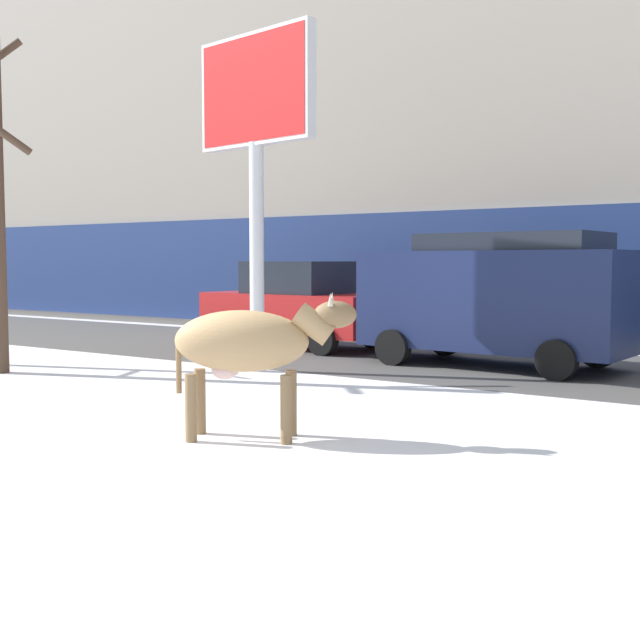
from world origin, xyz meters
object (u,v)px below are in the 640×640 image
at_px(car_navy_van, 497,296).
at_px(cow_tan, 248,344).
at_px(car_red_sedan, 297,305).
at_px(pedestrian_near_billboard, 264,298).
at_px(billboard, 256,110).

bearing_deg(car_navy_van, cow_tan, -90.00).
xyz_separation_m(car_red_sedan, car_navy_van, (4.72, -0.62, 0.33)).
relative_size(car_navy_van, pedestrian_near_billboard, 2.73).
height_order(cow_tan, car_navy_van, car_navy_van).
xyz_separation_m(billboard, car_navy_van, (3.11, 2.79, -3.07)).
bearing_deg(billboard, car_navy_van, 41.96).
xyz_separation_m(cow_tan, car_navy_van, (-0.00, 6.84, 0.25)).
xyz_separation_m(car_red_sedan, pedestrian_near_billboard, (-3.02, 2.70, -0.03)).
xyz_separation_m(cow_tan, pedestrian_near_billboard, (-7.74, 10.16, -0.11)).
relative_size(cow_tan, pedestrian_near_billboard, 1.07).
distance_m(cow_tan, pedestrian_near_billboard, 12.77).
xyz_separation_m(cow_tan, car_red_sedan, (-4.72, 7.46, -0.09)).
bearing_deg(car_navy_van, pedestrian_near_billboard, 156.75).
distance_m(cow_tan, car_navy_van, 6.84).
bearing_deg(car_red_sedan, cow_tan, -57.68).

